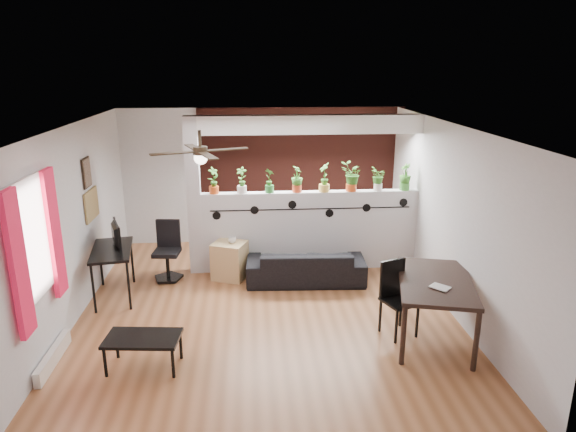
{
  "coord_description": "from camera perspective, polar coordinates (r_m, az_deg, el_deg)",
  "views": [
    {
      "loc": [
        -0.2,
        -6.67,
        3.39
      ],
      "look_at": [
        0.36,
        0.6,
        1.21
      ],
      "focal_mm": 32.0,
      "sensor_mm": 36.0,
      "label": 1
    }
  ],
  "objects": [
    {
      "name": "room_shell",
      "position": [
        6.99,
        -2.55,
        -0.75
      ],
      "size": [
        6.3,
        7.1,
        2.9
      ],
      "color": "brown",
      "rests_on": "ground"
    },
    {
      "name": "partition_wall",
      "position": [
        8.67,
        2.46,
        -1.62
      ],
      "size": [
        3.6,
        0.18,
        1.35
      ],
      "primitive_type": "cube",
      "color": "#BCBCC1",
      "rests_on": "ground"
    },
    {
      "name": "ceiling_header",
      "position": [
        8.28,
        2.61,
        10.12
      ],
      "size": [
        3.6,
        0.18,
        0.3
      ],
      "primitive_type": "cube",
      "color": "white",
      "rests_on": "room_shell"
    },
    {
      "name": "pier_column",
      "position": [
        8.48,
        -10.42,
        2.11
      ],
      "size": [
        0.22,
        0.2,
        2.6
      ],
      "primitive_type": "cube",
      "color": "#BCBCC1",
      "rests_on": "ground"
    },
    {
      "name": "brick_panel",
      "position": [
        9.91,
        1.51,
        4.48
      ],
      "size": [
        3.9,
        0.05,
        2.6
      ],
      "primitive_type": "cube",
      "color": "#A03C2E",
      "rests_on": "ground"
    },
    {
      "name": "vine_decal",
      "position": [
        8.46,
        2.57,
        0.78
      ],
      "size": [
        3.31,
        0.01,
        0.3
      ],
      "color": "black",
      "rests_on": "partition_wall"
    },
    {
      "name": "window_assembly",
      "position": [
        6.25,
        -26.34,
        -2.67
      ],
      "size": [
        0.09,
        1.3,
        1.55
      ],
      "color": "white",
      "rests_on": "room_shell"
    },
    {
      "name": "baseboard_heater",
      "position": [
        6.8,
        -24.64,
        -14.03
      ],
      "size": [
        0.08,
        1.0,
        0.18
      ],
      "primitive_type": "cube",
      "color": "silver",
      "rests_on": "ground"
    },
    {
      "name": "corkboard",
      "position": [
        8.24,
        -21.0,
        1.19
      ],
      "size": [
        0.03,
        0.6,
        0.45
      ],
      "primitive_type": "cube",
      "color": "olive",
      "rests_on": "room_shell"
    },
    {
      "name": "framed_art",
      "position": [
        8.08,
        -21.47,
        4.51
      ],
      "size": [
        0.03,
        0.34,
        0.44
      ],
      "color": "#8C7259",
      "rests_on": "room_shell"
    },
    {
      "name": "ceiling_fan",
      "position": [
        6.49,
        -9.71,
        6.88
      ],
      "size": [
        1.19,
        1.19,
        0.43
      ],
      "color": "black",
      "rests_on": "room_shell"
    },
    {
      "name": "potted_plant_0",
      "position": [
        8.39,
        -8.27,
        4.02
      ],
      "size": [
        0.29,
        0.28,
        0.44
      ],
      "color": "#D34B18",
      "rests_on": "partition_wall"
    },
    {
      "name": "potted_plant_1",
      "position": [
        8.37,
        -5.18,
        4.08
      ],
      "size": [
        0.27,
        0.24,
        0.43
      ],
      "color": "white",
      "rests_on": "partition_wall"
    },
    {
      "name": "potted_plant_2",
      "position": [
        8.38,
        -2.08,
        4.06
      ],
      "size": [
        0.26,
        0.26,
        0.41
      ],
      "color": "#2F8135",
      "rests_on": "partition_wall"
    },
    {
      "name": "potted_plant_3",
      "position": [
        8.4,
        1.0,
        4.2
      ],
      "size": [
        0.2,
        0.24,
        0.43
      ],
      "color": "#CB4320",
      "rests_on": "partition_wall"
    },
    {
      "name": "potted_plant_4",
      "position": [
        8.45,
        4.06,
        4.41
      ],
      "size": [
        0.24,
        0.28,
        0.48
      ],
      "color": "#EBBE52",
      "rests_on": "partition_wall"
    },
    {
      "name": "potted_plant_5",
      "position": [
        8.53,
        7.07,
        4.43
      ],
      "size": [
        0.3,
        0.26,
        0.48
      ],
      "color": "#D44919",
      "rests_on": "partition_wall"
    },
    {
      "name": "potted_plant_6",
      "position": [
        8.64,
        10.01,
        4.19
      ],
      "size": [
        0.18,
        0.21,
        0.4
      ],
      "color": "white",
      "rests_on": "partition_wall"
    },
    {
      "name": "potted_plant_7",
      "position": [
        8.75,
        12.89,
        4.35
      ],
      "size": [
        0.24,
        0.27,
        0.45
      ],
      "color": "#3D8E33",
      "rests_on": "partition_wall"
    },
    {
      "name": "sofa",
      "position": [
        8.26,
        1.99,
        -5.6
      ],
      "size": [
        1.82,
        0.79,
        0.52
      ],
      "primitive_type": "imported",
      "rotation": [
        0.0,
        0.0,
        3.09
      ],
      "color": "black",
      "rests_on": "ground"
    },
    {
      "name": "cube_shelf",
      "position": [
        8.42,
        -6.48,
        -4.94
      ],
      "size": [
        0.63,
        0.6,
        0.61
      ],
      "primitive_type": "cube",
      "rotation": [
        0.0,
        0.0,
        -0.37
      ],
      "color": "tan",
      "rests_on": "ground"
    },
    {
      "name": "cup",
      "position": [
        8.3,
        -6.22,
        -2.65
      ],
      "size": [
        0.14,
        0.14,
        0.1
      ],
      "primitive_type": "imported",
      "rotation": [
        0.0,
        0.0,
        -0.12
      ],
      "color": "gray",
      "rests_on": "cube_shelf"
    },
    {
      "name": "computer_desk",
      "position": [
        8.01,
        -18.98,
        -3.97
      ],
      "size": [
        0.72,
        1.13,
        0.77
      ],
      "color": "black",
      "rests_on": "ground"
    },
    {
      "name": "monitor",
      "position": [
        8.09,
        -18.84,
        -2.46
      ],
      "size": [
        0.35,
        0.17,
        0.2
      ],
      "primitive_type": "imported",
      "rotation": [
        0.0,
        0.0,
        1.92
      ],
      "color": "black",
      "rests_on": "computer_desk"
    },
    {
      "name": "office_chair",
      "position": [
        8.53,
        -13.2,
        -4.17
      ],
      "size": [
        0.49,
        0.49,
        0.95
      ],
      "color": "black",
      "rests_on": "ground"
    },
    {
      "name": "dining_table",
      "position": [
        6.72,
        16.07,
        -7.5
      ],
      "size": [
        1.21,
        1.63,
        0.8
      ],
      "color": "black",
      "rests_on": "ground"
    },
    {
      "name": "book",
      "position": [
        6.39,
        16.2,
        -7.85
      ],
      "size": [
        0.27,
        0.28,
        0.02
      ],
      "primitive_type": "imported",
      "rotation": [
        0.0,
        0.0,
        0.76
      ],
      "color": "gray",
      "rests_on": "dining_table"
    },
    {
      "name": "folding_chair",
      "position": [
        6.8,
        11.88,
        -8.14
      ],
      "size": [
        0.52,
        0.52,
        0.98
      ],
      "color": "black",
      "rests_on": "ground"
    },
    {
      "name": "coffee_table",
      "position": [
        6.25,
        -15.83,
        -13.14
      ],
      "size": [
        0.88,
        0.55,
        0.39
      ],
      "color": "black",
      "rests_on": "ground"
    }
  ]
}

